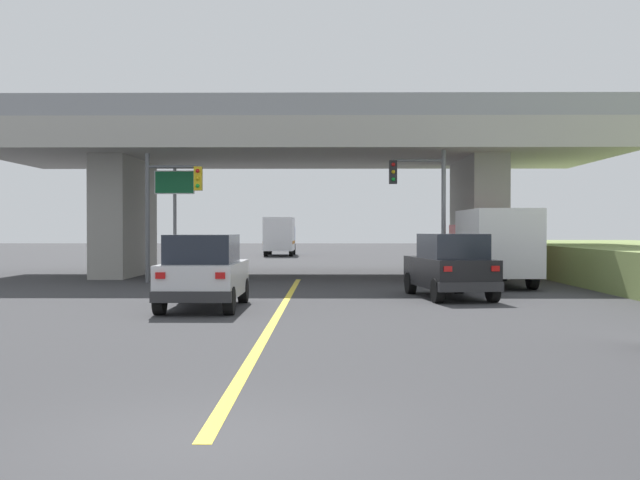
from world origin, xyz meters
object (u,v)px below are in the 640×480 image
object	(u,v)px
highway_sign	(175,196)
semi_truck_distant	(280,236)
traffic_signal_nearside	(426,195)
suv_lead	(204,272)
box_truck	(493,245)
suv_crossing	(450,266)
traffic_signal_farside	(166,200)

from	to	relation	value
highway_sign	semi_truck_distant	distance (m)	30.00
traffic_signal_nearside	semi_truck_distant	xyz separation A→B (m)	(-7.93, 30.79, -1.96)
highway_sign	semi_truck_distant	xyz separation A→B (m)	(2.59, 29.83, -1.94)
suv_lead	traffic_signal_nearside	distance (m)	13.24
suv_lead	box_truck	bearing A→B (deg)	42.26
suv_lead	suv_crossing	world-z (taller)	same
suv_crossing	box_truck	size ratio (longest dim) A/B	0.66
traffic_signal_nearside	highway_sign	world-z (taller)	traffic_signal_nearside
suv_crossing	highway_sign	size ratio (longest dim) A/B	0.96
suv_lead	highway_sign	size ratio (longest dim) A/B	0.91
traffic_signal_farside	traffic_signal_nearside	bearing A→B (deg)	3.37
traffic_signal_farside	semi_truck_distant	xyz separation A→B (m)	(2.62, 31.42, -1.71)
suv_crossing	traffic_signal_farside	xyz separation A→B (m)	(-10.36, 6.74, 2.31)
suv_lead	traffic_signal_farside	distance (m)	10.79
suv_crossing	traffic_signal_farside	distance (m)	12.58
highway_sign	semi_truck_distant	size ratio (longest dim) A/B	0.75
box_truck	traffic_signal_nearside	world-z (taller)	traffic_signal_nearside
suv_crossing	traffic_signal_farside	world-z (taller)	traffic_signal_farside
traffic_signal_farside	highway_sign	bearing A→B (deg)	89.02
traffic_signal_farside	semi_truck_distant	size ratio (longest dim) A/B	0.81
suv_lead	suv_crossing	size ratio (longest dim) A/B	0.95
suv_lead	traffic_signal_nearside	world-z (taller)	traffic_signal_nearside
suv_lead	traffic_signal_nearside	size ratio (longest dim) A/B	0.75
suv_crossing	semi_truck_distant	distance (m)	38.94
suv_lead	box_truck	distance (m)	13.14
highway_sign	suv_lead	bearing A→B (deg)	-74.98
traffic_signal_farside	semi_truck_distant	world-z (taller)	traffic_signal_farside
box_truck	traffic_signal_nearside	bearing A→B (deg)	141.60
suv_crossing	suv_lead	bearing A→B (deg)	-163.33
highway_sign	semi_truck_distant	world-z (taller)	highway_sign
traffic_signal_farside	suv_crossing	bearing A→B (deg)	-33.06
suv_crossing	traffic_signal_nearside	distance (m)	7.80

